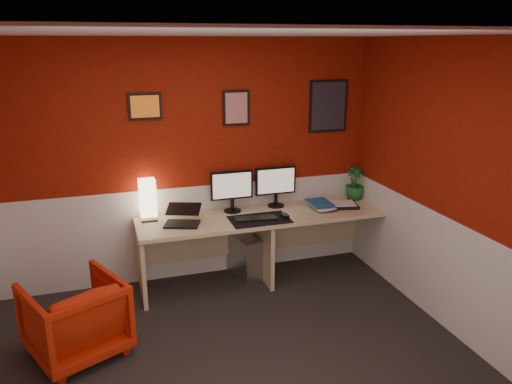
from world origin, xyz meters
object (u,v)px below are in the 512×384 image
object	(u,v)px
monitor_left	(232,185)
monitor_right	(276,181)
desk	(264,247)
potted_plant	(355,183)
armchair	(75,318)
shoji_lamp	(148,201)
zen_tray	(341,205)
laptop	(182,214)
pc_tower	(244,256)

from	to	relation	value
monitor_left	monitor_right	xyz separation A→B (m)	(0.50, 0.03, 0.00)
desk	potted_plant	distance (m)	1.29
monitor_left	potted_plant	bearing A→B (deg)	-0.03
monitor_right	armchair	world-z (taller)	monitor_right
potted_plant	shoji_lamp	bearing A→B (deg)	179.78
desk	potted_plant	bearing A→B (deg)	10.00
monitor_left	zen_tray	world-z (taller)	monitor_left
laptop	potted_plant	world-z (taller)	potted_plant
pc_tower	desk	bearing A→B (deg)	-55.19
shoji_lamp	monitor_right	xyz separation A→B (m)	(1.36, 0.02, 0.09)
desk	zen_tray	world-z (taller)	zen_tray
potted_plant	armchair	xyz separation A→B (m)	(-3.01, -1.00, -0.60)
desk	monitor_left	size ratio (longest dim) A/B	4.48
shoji_lamp	laptop	xyz separation A→B (m)	(0.29, -0.25, -0.09)
pc_tower	potted_plant	bearing A→B (deg)	-12.00
shoji_lamp	monitor_left	world-z (taller)	monitor_left
desk	laptop	distance (m)	0.98
monitor_right	pc_tower	bearing A→B (deg)	-168.10
pc_tower	armchair	xyz separation A→B (m)	(-1.69, -0.95, 0.10)
shoji_lamp	armchair	world-z (taller)	shoji_lamp
shoji_lamp	potted_plant	xyz separation A→B (m)	(2.30, -0.01, -0.01)
shoji_lamp	armchair	xyz separation A→B (m)	(-0.71, -1.01, -0.61)
desk	shoji_lamp	bearing A→B (deg)	169.55
shoji_lamp	zen_tray	bearing A→B (deg)	-5.84
shoji_lamp	potted_plant	world-z (taller)	shoji_lamp
zen_tray	desk	bearing A→B (deg)	-179.75
laptop	armchair	world-z (taller)	laptop
desk	monitor_left	xyz separation A→B (m)	(-0.28, 0.20, 0.66)
shoji_lamp	pc_tower	world-z (taller)	shoji_lamp
pc_tower	armchair	distance (m)	1.94
laptop	potted_plant	distance (m)	2.02
shoji_lamp	armchair	bearing A→B (deg)	-125.28
monitor_right	pc_tower	world-z (taller)	monitor_right
shoji_lamp	laptop	world-z (taller)	shoji_lamp
monitor_left	potted_plant	xyz separation A→B (m)	(1.43, -0.00, -0.10)
monitor_right	armchair	bearing A→B (deg)	-153.64
desk	laptop	size ratio (longest dim) A/B	7.88
zen_tray	armchair	distance (m)	2.89
desk	laptop	bearing A→B (deg)	-177.50
desk	shoji_lamp	xyz separation A→B (m)	(-1.15, 0.21, 0.56)
armchair	shoji_lamp	bearing A→B (deg)	-150.43
potted_plant	desk	bearing A→B (deg)	-170.00
potted_plant	armchair	size ratio (longest dim) A/B	0.53
monitor_left	armchair	bearing A→B (deg)	-147.64
potted_plant	laptop	bearing A→B (deg)	-173.17
monitor_left	zen_tray	size ratio (longest dim) A/B	1.66
monitor_right	potted_plant	xyz separation A→B (m)	(0.94, -0.03, -0.10)
laptop	pc_tower	world-z (taller)	laptop
desk	potted_plant	xyz separation A→B (m)	(1.15, 0.20, 0.55)
potted_plant	pc_tower	world-z (taller)	potted_plant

